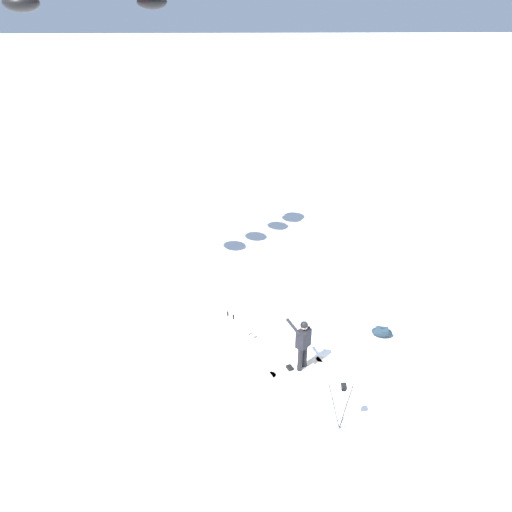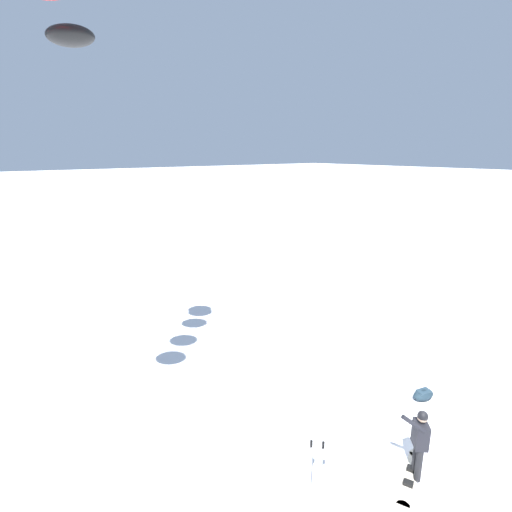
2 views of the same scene
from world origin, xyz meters
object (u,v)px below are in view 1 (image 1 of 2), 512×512
Objects in this scene: snowboard at (296,367)px; ski_poles at (231,325)px; camera_tripod at (343,398)px; snowboarder at (303,341)px; gear_bag_large at (382,332)px.

ski_poles is (1.85, -0.98, 0.78)m from snowboard.
camera_tripod is (-0.80, 2.26, 0.97)m from snowboard.
ski_poles is at bearing -27.89° from snowboard.
snowboarder reaches higher than snowboard.
ski_poles is (2.65, -3.24, -0.19)m from camera_tripod.
snowboarder is at bearing 27.40° from gear_bag_large.
gear_bag_large is at bearing -119.01° from camera_tripod.
gear_bag_large is (-2.65, -1.37, -0.80)m from snowboarder.
gear_bag_large is 4.71m from ski_poles.
camera_tripod is (-0.66, 2.22, 0.03)m from snowboarder.
ski_poles reaches higher than gear_bag_large.
gear_bag_large is at bearing -152.60° from snowboarder.
camera_tripod reaches higher than ski_poles.
snowboarder is 2.30× the size of gear_bag_large.
snowboarder is 1.34× the size of ski_poles.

